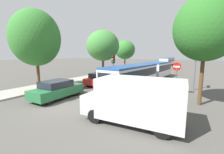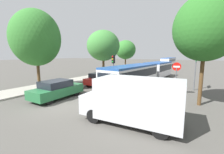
{
  "view_description": "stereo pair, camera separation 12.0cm",
  "coord_description": "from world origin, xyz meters",
  "px_view_note": "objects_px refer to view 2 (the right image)",
  "views": [
    {
      "loc": [
        7.99,
        -6.65,
        3.47
      ],
      "look_at": [
        0.2,
        6.2,
        1.2
      ],
      "focal_mm": 24.0,
      "sensor_mm": 36.0,
      "label": 1
    },
    {
      "loc": [
        8.09,
        -6.59,
        3.47
      ],
      "look_at": [
        0.2,
        6.2,
        1.2
      ],
      "focal_mm": 24.0,
      "sensor_mm": 36.0,
      "label": 2
    }
  ],
  "objects_px": {
    "queued_car_green": "(57,89)",
    "city_bus_rear": "(169,61)",
    "queued_car_blue": "(125,73)",
    "tree_left_mid": "(103,46)",
    "direction_sign_post": "(196,64)",
    "no_entry_sign": "(176,74)",
    "traffic_light": "(113,63)",
    "tree_left_far": "(126,50)",
    "tree_left_near": "(36,39)",
    "tree_right_near": "(206,28)",
    "queued_car_white": "(157,65)",
    "queued_car_graphite": "(151,67)",
    "white_van": "(134,100)",
    "articulated_bus": "(145,72)",
    "queued_car_red": "(100,79)",
    "queued_car_silver": "(141,70)"
  },
  "relations": [
    {
      "from": "traffic_light",
      "to": "tree_right_near",
      "type": "height_order",
      "value": "tree_right_near"
    },
    {
      "from": "no_entry_sign",
      "to": "tree_left_near",
      "type": "bearing_deg",
      "value": -67.54
    },
    {
      "from": "articulated_bus",
      "to": "traffic_light",
      "type": "height_order",
      "value": "traffic_light"
    },
    {
      "from": "city_bus_rear",
      "to": "queued_car_red",
      "type": "bearing_deg",
      "value": -179.77
    },
    {
      "from": "traffic_light",
      "to": "tree_left_near",
      "type": "distance_m",
      "value": 8.03
    },
    {
      "from": "traffic_light",
      "to": "direction_sign_post",
      "type": "relative_size",
      "value": 0.94
    },
    {
      "from": "queued_car_graphite",
      "to": "traffic_light",
      "type": "relative_size",
      "value": 1.24
    },
    {
      "from": "traffic_light",
      "to": "direction_sign_post",
      "type": "height_order",
      "value": "direction_sign_post"
    },
    {
      "from": "articulated_bus",
      "to": "queued_car_white",
      "type": "xyz_separation_m",
      "value": [
        -3.9,
        20.61,
        -0.57
      ]
    },
    {
      "from": "queued_car_green",
      "to": "city_bus_rear",
      "type": "bearing_deg",
      "value": -1.09
    },
    {
      "from": "articulated_bus",
      "to": "city_bus_rear",
      "type": "distance_m",
      "value": 33.76
    },
    {
      "from": "tree_left_mid",
      "to": "tree_left_far",
      "type": "height_order",
      "value": "tree_left_mid"
    },
    {
      "from": "articulated_bus",
      "to": "tree_right_near",
      "type": "distance_m",
      "value": 9.62
    },
    {
      "from": "direction_sign_post",
      "to": "no_entry_sign",
      "type": "bearing_deg",
      "value": 66.14
    },
    {
      "from": "articulated_bus",
      "to": "queued_car_graphite",
      "type": "distance_m",
      "value": 15.25
    },
    {
      "from": "queued_car_white",
      "to": "direction_sign_post",
      "type": "xyz_separation_m",
      "value": [
        9.47,
        -22.19,
        1.77
      ]
    },
    {
      "from": "queued_car_white",
      "to": "tree_right_near",
      "type": "height_order",
      "value": "tree_right_near"
    },
    {
      "from": "queued_car_red",
      "to": "queued_car_silver",
      "type": "height_order",
      "value": "queued_car_red"
    },
    {
      "from": "queued_car_silver",
      "to": "tree_right_near",
      "type": "xyz_separation_m",
      "value": [
        9.7,
        -14.4,
        4.46
      ]
    },
    {
      "from": "articulated_bus",
      "to": "direction_sign_post",
      "type": "xyz_separation_m",
      "value": [
        5.57,
        -1.59,
        1.21
      ]
    },
    {
      "from": "queued_car_blue",
      "to": "tree_left_mid",
      "type": "bearing_deg",
      "value": 102.37
    },
    {
      "from": "queued_car_blue",
      "to": "tree_left_near",
      "type": "bearing_deg",
      "value": 160.52
    },
    {
      "from": "city_bus_rear",
      "to": "tree_left_near",
      "type": "relative_size",
      "value": 1.47
    },
    {
      "from": "city_bus_rear",
      "to": "queued_car_green",
      "type": "height_order",
      "value": "city_bus_rear"
    },
    {
      "from": "queued_car_white",
      "to": "tree_left_far",
      "type": "xyz_separation_m",
      "value": [
        -3.39,
        -11.49,
        3.61
      ]
    },
    {
      "from": "articulated_bus",
      "to": "direction_sign_post",
      "type": "distance_m",
      "value": 5.91
    },
    {
      "from": "queued_car_white",
      "to": "no_entry_sign",
      "type": "bearing_deg",
      "value": -163.34
    },
    {
      "from": "articulated_bus",
      "to": "no_entry_sign",
      "type": "relative_size",
      "value": 5.62
    },
    {
      "from": "queued_car_green",
      "to": "tree_left_mid",
      "type": "distance_m",
      "value": 12.64
    },
    {
      "from": "white_van",
      "to": "tree_right_near",
      "type": "relative_size",
      "value": 0.71
    },
    {
      "from": "queued_car_graphite",
      "to": "direction_sign_post",
      "type": "xyz_separation_m",
      "value": [
        9.42,
        -16.33,
        1.82
      ]
    },
    {
      "from": "queued_car_white",
      "to": "tree_left_mid",
      "type": "bearing_deg",
      "value": 169.56
    },
    {
      "from": "direction_sign_post",
      "to": "queued_car_silver",
      "type": "bearing_deg",
      "value": -48.52
    },
    {
      "from": "queued_car_graphite",
      "to": "white_van",
      "type": "bearing_deg",
      "value": -165.78
    },
    {
      "from": "no_entry_sign",
      "to": "tree_left_mid",
      "type": "distance_m",
      "value": 13.03
    },
    {
      "from": "direction_sign_post",
      "to": "tree_left_far",
      "type": "xyz_separation_m",
      "value": [
        -12.86,
        10.7,
        1.83
      ]
    },
    {
      "from": "tree_left_mid",
      "to": "queued_car_silver",
      "type": "bearing_deg",
      "value": 63.68
    },
    {
      "from": "queued_car_graphite",
      "to": "tree_left_near",
      "type": "height_order",
      "value": "tree_left_near"
    },
    {
      "from": "white_van",
      "to": "no_entry_sign",
      "type": "bearing_deg",
      "value": -102.83
    },
    {
      "from": "queued_car_white",
      "to": "tree_left_near",
      "type": "height_order",
      "value": "tree_left_near"
    },
    {
      "from": "city_bus_rear",
      "to": "tree_left_near",
      "type": "xyz_separation_m",
      "value": [
        -3.59,
        -43.04,
        3.48
      ]
    },
    {
      "from": "queued_car_graphite",
      "to": "queued_car_white",
      "type": "xyz_separation_m",
      "value": [
        -0.05,
        5.87,
        0.05
      ]
    },
    {
      "from": "queued_car_green",
      "to": "queued_car_graphite",
      "type": "height_order",
      "value": "queued_car_green"
    },
    {
      "from": "tree_left_near",
      "to": "tree_right_near",
      "type": "height_order",
      "value": "tree_left_near"
    },
    {
      "from": "queued_car_graphite",
      "to": "tree_left_mid",
      "type": "height_order",
      "value": "tree_left_mid"
    },
    {
      "from": "articulated_bus",
      "to": "queued_car_blue",
      "type": "relative_size",
      "value": 3.57
    },
    {
      "from": "city_bus_rear",
      "to": "traffic_light",
      "type": "bearing_deg",
      "value": -177.64
    },
    {
      "from": "tree_left_mid",
      "to": "queued_car_green",
      "type": "bearing_deg",
      "value": -73.09
    },
    {
      "from": "articulated_bus",
      "to": "queued_car_white",
      "type": "bearing_deg",
      "value": -165.13
    },
    {
      "from": "articulated_bus",
      "to": "queued_car_red",
      "type": "relative_size",
      "value": 3.92
    }
  ]
}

